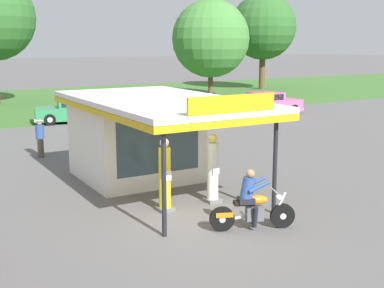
% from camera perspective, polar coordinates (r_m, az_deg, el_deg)
% --- Properties ---
extents(ground_plane, '(300.00, 300.00, 0.00)m').
position_cam_1_polar(ground_plane, '(13.83, -0.60, -8.51)').
color(ground_plane, '#5B5959').
extents(service_station_kiosk, '(4.33, 7.99, 3.42)m').
position_cam_1_polar(service_station_kiosk, '(17.42, -5.74, 1.49)').
color(service_station_kiosk, silver).
rests_on(service_station_kiosk, ground).
extents(gas_pump_nearside, '(0.44, 0.44, 2.09)m').
position_cam_1_polar(gas_pump_nearside, '(14.36, -3.05, -3.78)').
color(gas_pump_nearside, slate).
rests_on(gas_pump_nearside, ground).
extents(gas_pump_offside, '(0.44, 0.44, 2.06)m').
position_cam_1_polar(gas_pump_offside, '(15.14, 2.32, -3.04)').
color(gas_pump_offside, slate).
rests_on(gas_pump_offside, ground).
extents(motorcycle_with_rider, '(2.10, 1.00, 1.58)m').
position_cam_1_polar(motorcycle_with_rider, '(13.08, 6.63, -6.75)').
color(motorcycle_with_rider, black).
rests_on(motorcycle_with_rider, ground).
extents(parked_car_back_row_far_right, '(4.95, 2.10, 1.47)m').
position_cam_1_polar(parked_car_back_row_far_right, '(34.16, 8.30, 4.40)').
color(parked_car_back_row_far_right, '#E55993').
rests_on(parked_car_back_row_far_right, ground).
extents(parked_car_back_row_centre_left, '(5.29, 2.74, 1.44)m').
position_cam_1_polar(parked_car_back_row_centre_left, '(31.35, -12.69, 3.60)').
color(parked_car_back_row_centre_left, '#2D844C').
rests_on(parked_car_back_row_centre_left, ground).
extents(parked_car_back_row_centre_right, '(5.53, 3.24, 1.52)m').
position_cam_1_polar(parked_car_back_row_centre_right, '(35.03, -2.93, 4.70)').
color(parked_car_back_row_centre_right, '#19479E').
rests_on(parked_car_back_row_centre_right, ground).
extents(bystander_leaning_by_kiosk, '(0.37, 0.37, 1.68)m').
position_cam_1_polar(bystander_leaning_by_kiosk, '(24.12, -0.57, 2.24)').
color(bystander_leaning_by_kiosk, brown).
rests_on(bystander_leaning_by_kiosk, ground).
extents(bystander_strolling_foreground, '(0.34, 0.34, 1.54)m').
position_cam_1_polar(bystander_strolling_foreground, '(22.82, -6.22, 1.41)').
color(bystander_strolling_foreground, '#2D3351').
rests_on(bystander_strolling_foreground, ground).
extents(bystander_admiring_sedan, '(0.34, 0.34, 1.56)m').
position_cam_1_polar(bystander_admiring_sedan, '(22.00, -16.57, 0.70)').
color(bystander_admiring_sedan, brown).
rests_on(bystander_admiring_sedan, ground).
extents(tree_oak_left, '(6.66, 6.66, 8.34)m').
position_cam_1_polar(tree_oak_left, '(44.67, 2.27, 11.51)').
color(tree_oak_left, brown).
rests_on(tree_oak_left, ground).
extents(tree_oak_distant_spare, '(6.57, 6.57, 9.52)m').
position_cam_1_polar(tree_oak_distant_spare, '(53.02, 7.94, 12.79)').
color(tree_oak_distant_spare, brown).
rests_on(tree_oak_distant_spare, ground).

